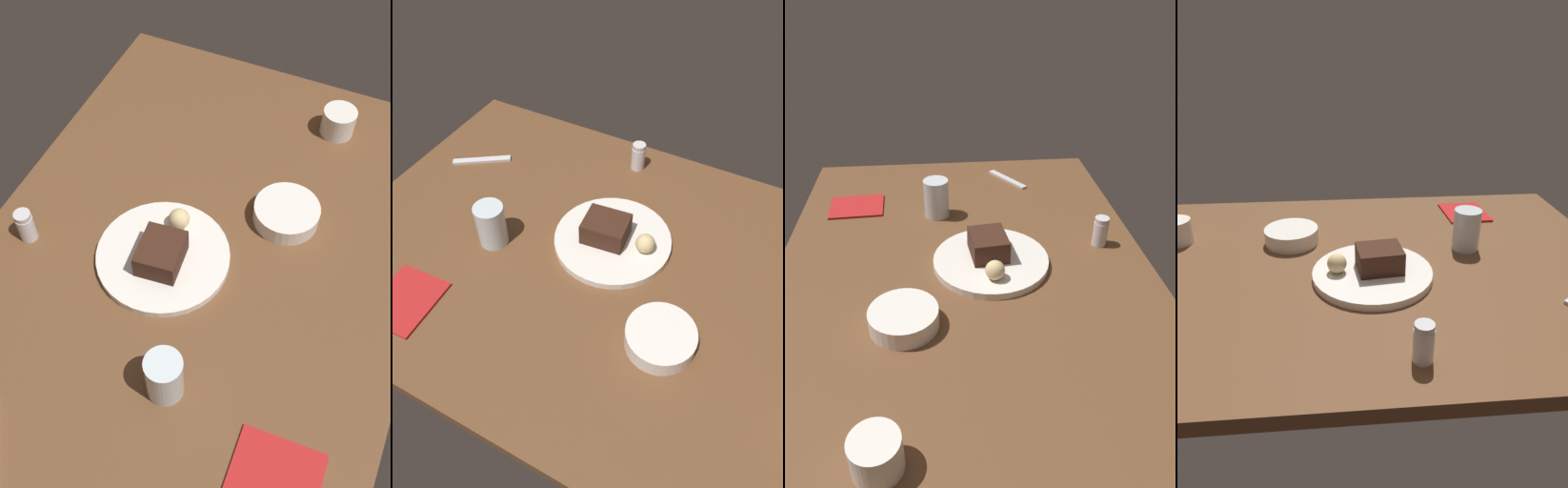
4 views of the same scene
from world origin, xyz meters
TOP-DOWN VIEW (x-y plane):
  - dining_table at (0.00, 0.00)cm, footprint 120.00×84.00cm
  - dessert_plate at (1.86, -5.94)cm, footprint 25.88×25.88cm
  - chocolate_cake_slice at (3.43, -5.49)cm, footprint 10.26×8.91cm
  - bread_roll at (-5.70, -5.94)cm, footprint 4.20×4.20cm
  - salt_shaker at (7.69, -32.65)cm, footprint 3.47×3.47cm
  - water_glass at (25.58, 5.74)cm, footprint 6.44×6.44cm
  - side_bowl at (-16.85, 12.60)cm, footprint 13.25×13.25cm
  - coffee_cup at (-45.30, 15.01)cm, footprint 7.45×7.45cm
  - dessert_spoon at (44.98, -15.78)cm, footprint 13.42×9.91cm
  - folded_napkin at (31.70, 27.54)cm, footprint 12.62×14.69cm

SIDE VIEW (x-z plane):
  - dining_table at x=0.00cm, z-range 0.00..3.00cm
  - folded_napkin at x=31.70cm, z-range 3.00..3.60cm
  - dessert_spoon at x=44.98cm, z-range 3.00..3.70cm
  - dessert_plate at x=1.86cm, z-range 3.00..4.65cm
  - side_bowl at x=-16.85cm, z-range 3.00..6.90cm
  - coffee_cup at x=-45.30cm, z-range 3.00..9.10cm
  - salt_shaker at x=7.69cm, z-range 2.95..10.20cm
  - bread_roll at x=-5.70cm, z-range 4.65..8.85cm
  - chocolate_cake_slice at x=3.43cm, z-range 4.65..9.78cm
  - water_glass at x=25.58cm, z-range 3.00..13.05cm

